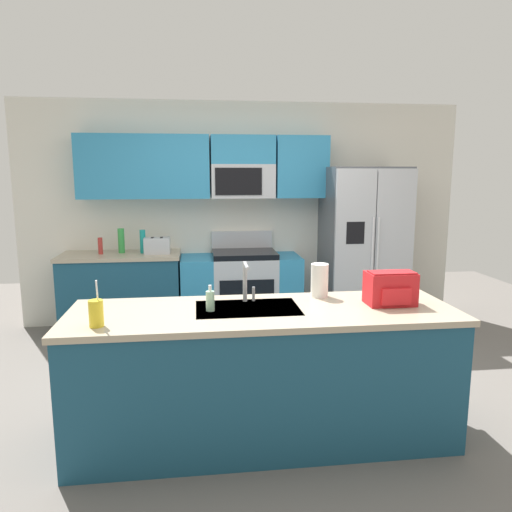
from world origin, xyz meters
name	(u,v)px	position (x,y,z in m)	size (l,w,h in m)	color
ground_plane	(270,396)	(0.00, 0.00, 0.00)	(9.00, 9.00, 0.00)	#66605B
kitchen_wall_unit	(232,200)	(-0.14, 2.08, 1.47)	(5.20, 0.43, 2.60)	silver
back_counter	(122,293)	(-1.41, 1.80, 0.45)	(1.31, 0.63, 0.90)	navy
range_oven	(241,290)	(-0.07, 1.80, 0.44)	(1.36, 0.61, 1.10)	#B7BABF
refrigerator	(363,248)	(1.36, 1.73, 0.93)	(0.90, 0.76, 1.85)	#4C4F54
island_counter	(263,374)	(-0.14, -0.59, 0.45)	(2.53, 0.81, 0.90)	navy
toaster	(157,246)	(-1.00, 1.75, 0.99)	(0.28, 0.16, 0.18)	#B7BABF
pepper_mill	(100,246)	(-1.62, 1.80, 0.99)	(0.05, 0.05, 0.18)	#B2332D
bottle_green	(121,241)	(-1.40, 1.86, 1.04)	(0.07, 0.07, 0.27)	green
bottle_teal	(143,242)	(-1.16, 1.81, 1.03)	(0.06, 0.06, 0.26)	teal
sink_faucet	(246,278)	(-0.23, -0.39, 1.07)	(0.09, 0.21, 0.28)	#B7BABF
drink_cup_yellow	(96,313)	(-1.15, -0.82, 0.98)	(0.08, 0.08, 0.28)	yellow
soap_dispenser	(210,301)	(-0.49, -0.57, 0.97)	(0.06, 0.06, 0.17)	#A5D8B2
paper_towel_roll	(320,280)	(0.31, -0.30, 1.02)	(0.12, 0.12, 0.24)	white
backpack	(391,288)	(0.73, -0.57, 1.02)	(0.32, 0.22, 0.23)	red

